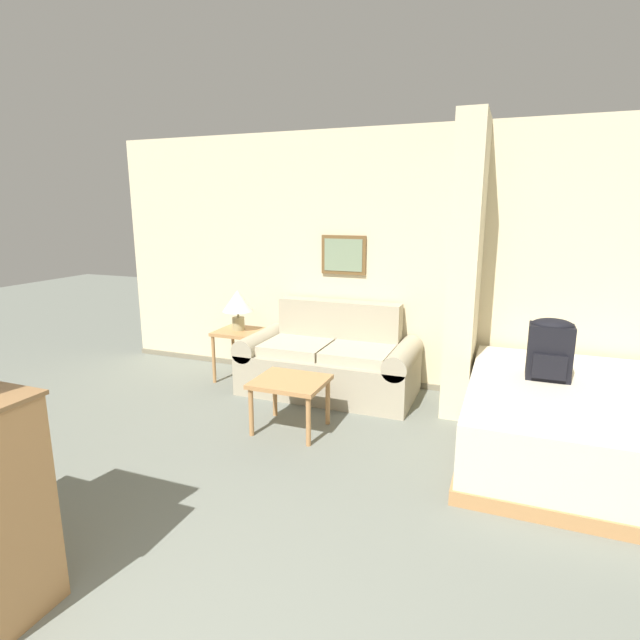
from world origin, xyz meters
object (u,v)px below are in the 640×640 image
object	(u,v)px
table_lamp	(238,303)
backpack	(550,348)
bed	(575,421)
couch	(330,361)
coffee_table	(290,387)

from	to	relation	value
table_lamp	backpack	bearing A→B (deg)	-8.54
bed	couch	bearing A→B (deg)	164.40
couch	backpack	world-z (taller)	backpack
coffee_table	bed	bearing A→B (deg)	9.50
table_lamp	bed	world-z (taller)	table_lamp
couch	table_lamp	xyz separation A→B (m)	(-1.04, -0.01, 0.53)
table_lamp	backpack	world-z (taller)	backpack
coffee_table	table_lamp	size ratio (longest dim) A/B	1.36
couch	table_lamp	size ratio (longest dim) A/B	4.03
backpack	couch	bearing A→B (deg)	166.82
bed	backpack	world-z (taller)	backpack
couch	backpack	xyz separation A→B (m)	(1.96, -0.46, 0.47)
bed	backpack	xyz separation A→B (m)	(-0.21, 0.15, 0.51)
bed	coffee_table	bearing A→B (deg)	-170.50
couch	backpack	distance (m)	2.07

